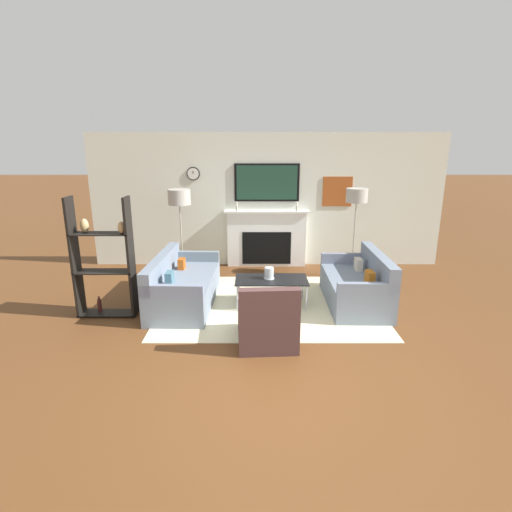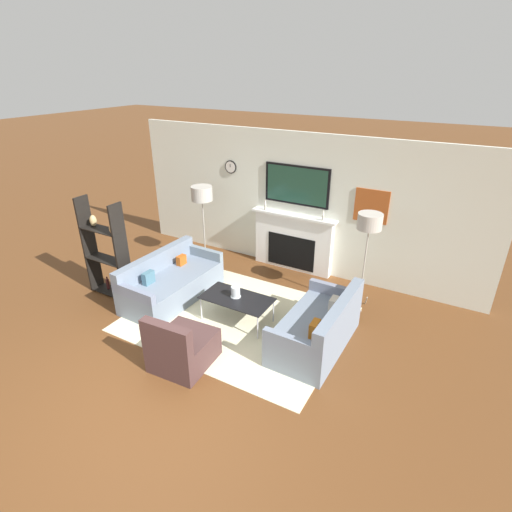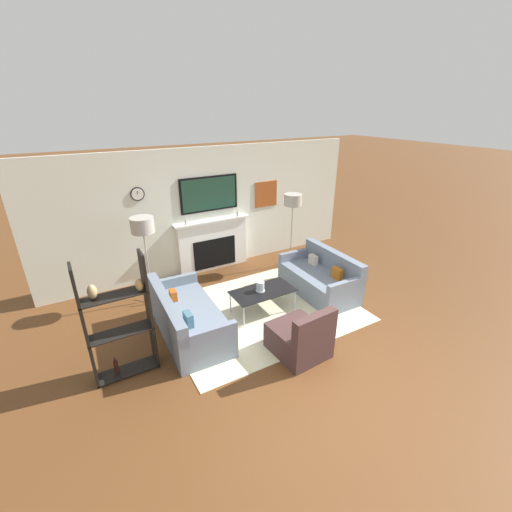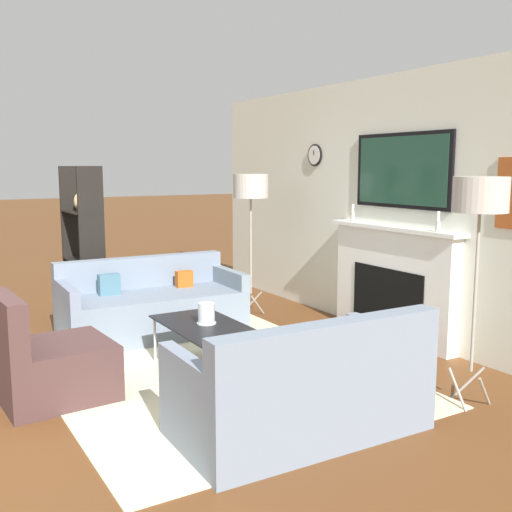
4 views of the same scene
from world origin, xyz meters
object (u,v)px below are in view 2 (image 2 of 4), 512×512
armchair (182,348)px  hurricane_candle (236,292)px  shelf_unit (105,250)px  couch_left (171,283)px  couch_right (318,329)px  coffee_table (237,299)px  floor_lamp_left (202,194)px  floor_lamp_right (370,223)px

armchair → hurricane_candle: (0.06, 1.29, 0.24)m
shelf_unit → armchair: bearing=-20.7°
couch_left → couch_right: 2.77m
couch_left → coffee_table: bearing=-1.8°
couch_right → hurricane_candle: (-1.40, -0.02, 0.22)m
couch_left → armchair: armchair is taller
couch_right → shelf_unit: (-3.82, -0.42, 0.57)m
couch_right → floor_lamp_left: size_ratio=0.99×
couch_left → coffee_table: (1.41, -0.04, 0.12)m
couch_left → floor_lamp_right: bearing=24.3°
coffee_table → floor_lamp_left: bearing=139.6°
armchair → coffee_table: bearing=85.5°
couch_right → floor_lamp_left: bearing=155.7°
armchair → shelf_unit: 2.59m
armchair → floor_lamp_left: bearing=120.1°
couch_left → floor_lamp_left: floor_lamp_left is taller
hurricane_candle → floor_lamp_left: 2.34m
floor_lamp_left → floor_lamp_right: 3.25m
couch_left → floor_lamp_right: size_ratio=1.11×
coffee_table → floor_lamp_left: size_ratio=0.67×
armchair → shelf_unit: bearing=159.3°
couch_right → floor_lamp_left: floor_lamp_left is taller
couch_left → couch_right: bearing=-0.0°
floor_lamp_right → shelf_unit: size_ratio=0.96×
couch_left → couch_right: couch_right is taller
couch_right → coffee_table: bearing=-178.2°
couch_right → hurricane_candle: size_ratio=9.12×
couch_right → coffee_table: size_ratio=1.47×
couch_left → floor_lamp_right: 3.53m
coffee_table → floor_lamp_left: floor_lamp_left is taller
floor_lamp_left → couch_left: bearing=-80.0°
armchair → coffee_table: 1.28m
floor_lamp_left → couch_right: bearing=-24.3°
armchair → floor_lamp_left: size_ratio=0.50×
couch_right → floor_lamp_right: (0.23, 1.36, 1.24)m
armchair → floor_lamp_right: bearing=57.5°
floor_lamp_left → shelf_unit: size_ratio=0.95×
hurricane_candle → floor_lamp_right: (1.64, 1.38, 1.03)m
armchair → shelf_unit: (-2.36, 0.89, 0.59)m
couch_left → armchair: 1.85m
couch_right → armchair: bearing=-138.3°
couch_right → hurricane_candle: 1.42m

